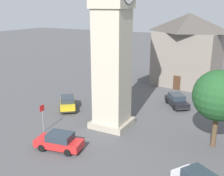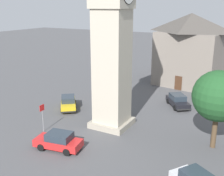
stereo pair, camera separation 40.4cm
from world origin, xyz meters
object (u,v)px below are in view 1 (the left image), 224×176
car_red_corner (177,100)px  building_terrace_right (187,50)px  clock_tower (112,0)px  road_sign (42,114)px  pedestrian (97,90)px  tree (219,96)px  car_silver_kerb (68,103)px  car_white_side (59,141)px

car_red_corner → building_terrace_right: size_ratio=0.39×
clock_tower → road_sign: 12.64m
pedestrian → clock_tower: bearing=-139.9°
tree → building_terrace_right: bearing=20.8°
car_silver_kerb → building_terrace_right: (17.08, -9.93, 4.82)m
clock_tower → pedestrian: bearing=40.1°
road_sign → pedestrian: bearing=4.5°
car_white_side → tree: 14.09m
clock_tower → pedestrian: (7.31, 6.17, -11.46)m
car_silver_kerb → pedestrian: pedestrian is taller
car_red_corner → road_sign: size_ratio=1.54×
tree → pedestrian: bearing=66.4°
car_white_side → car_silver_kerb: bearing=32.7°
car_red_corner → tree: bearing=-146.8°
car_silver_kerb → pedestrian: (5.61, -0.80, 0.25)m
tree → car_white_side: bearing=120.2°
building_terrace_right → tree: bearing=-159.2°
car_silver_kerb → tree: size_ratio=0.62×
clock_tower → building_terrace_right: size_ratio=1.95×
clock_tower → building_terrace_right: 20.23m
car_red_corner → road_sign: (-13.38, 9.63, 1.14)m
car_silver_kerb → tree: bearing=-94.9°
car_silver_kerb → tree: tree is taller
building_terrace_right → road_sign: size_ratio=3.92×
clock_tower → car_white_side: size_ratio=4.90×
pedestrian → building_terrace_right: (11.48, -9.13, 4.57)m
clock_tower → car_white_side: clock_tower is taller
clock_tower → car_white_side: (-6.56, 1.67, -11.71)m
car_white_side → pedestrian: pedestrian is taller
clock_tower → car_silver_kerb: (1.71, 6.97, -11.71)m
car_red_corner → car_white_side: same height
clock_tower → tree: (0.24, -10.01, -7.75)m
tree → road_sign: 16.23m
clock_tower → building_terrace_right: (18.79, -2.96, -6.88)m
car_red_corner → road_sign: road_sign is taller
clock_tower → road_sign: size_ratio=7.62×
car_white_side → tree: (6.81, -11.68, 3.96)m
clock_tower → road_sign: clock_tower is taller
car_silver_kerb → building_terrace_right: size_ratio=0.39×
clock_tower → car_silver_kerb: 13.73m
pedestrian → tree: tree is taller
tree → road_sign: bearing=107.5°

